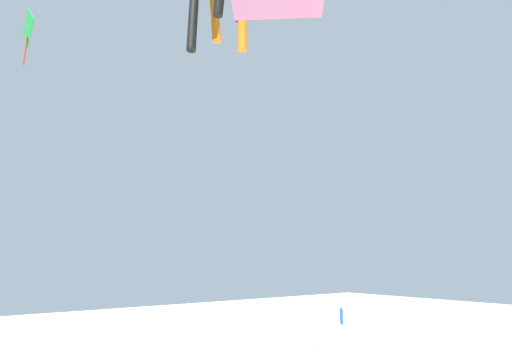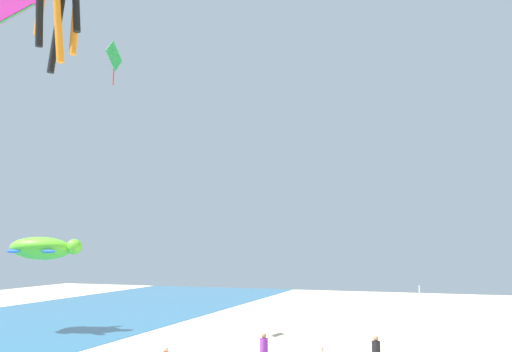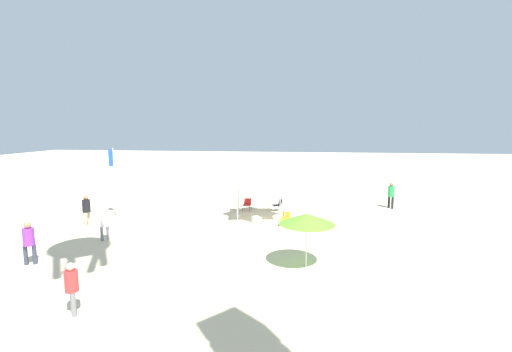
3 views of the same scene
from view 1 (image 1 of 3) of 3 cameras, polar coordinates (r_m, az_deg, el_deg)
name	(u,v)px [view 1 (image 1 of 3)]	position (r m, az deg, el deg)	size (l,w,h in m)	color
banner_flag	(344,334)	(29.97, 12.47, -21.29)	(0.36, 0.06, 4.48)	silver
kite_diamond_green	(28,30)	(25.80, -29.89, 17.69)	(2.30, 0.28, 3.29)	green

